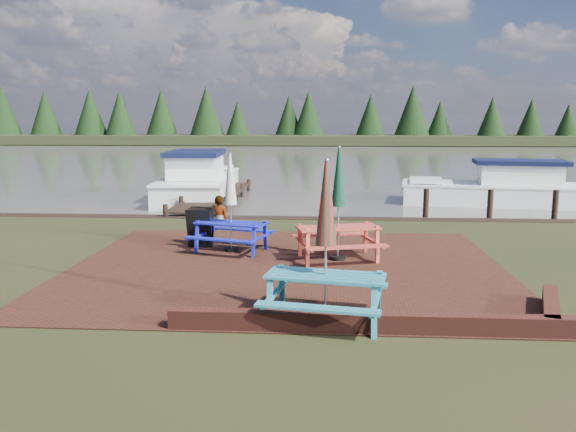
{
  "coord_description": "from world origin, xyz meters",
  "views": [
    {
      "loc": [
        0.77,
        -10.4,
        3.04
      ],
      "look_at": [
        -0.01,
        1.55,
        1.0
      ],
      "focal_mm": 35.0,
      "sensor_mm": 36.0,
      "label": 1
    }
  ],
  "objects_px": {
    "jetty": "(216,196)",
    "boat_jetty": "(199,183)",
    "chalkboard": "(200,227)",
    "picnic_table_blue": "(231,218)",
    "boat_near": "(500,190)",
    "picnic_table_teal": "(326,267)",
    "person": "(219,196)",
    "picnic_table_red": "(338,222)"
  },
  "relations": [
    {
      "from": "jetty",
      "to": "boat_jetty",
      "type": "bearing_deg",
      "value": 123.44
    },
    {
      "from": "chalkboard",
      "to": "picnic_table_blue",
      "type": "bearing_deg",
      "value": -23.5
    },
    {
      "from": "chalkboard",
      "to": "jetty",
      "type": "height_order",
      "value": "chalkboard"
    },
    {
      "from": "jetty",
      "to": "boat_near",
      "type": "distance_m",
      "value": 11.07
    },
    {
      "from": "picnic_table_blue",
      "to": "chalkboard",
      "type": "bearing_deg",
      "value": 169.68
    },
    {
      "from": "picnic_table_teal",
      "to": "jetty",
      "type": "xyz_separation_m",
      "value": [
        -4.3,
        13.48,
        -0.75
      ]
    },
    {
      "from": "jetty",
      "to": "picnic_table_blue",
      "type": "bearing_deg",
      "value": -76.77
    },
    {
      "from": "picnic_table_blue",
      "to": "boat_near",
      "type": "bearing_deg",
      "value": 62.55
    },
    {
      "from": "picnic_table_teal",
      "to": "boat_jetty",
      "type": "relative_size",
      "value": 0.31
    },
    {
      "from": "chalkboard",
      "to": "person",
      "type": "xyz_separation_m",
      "value": [
        -0.18,
        3.41,
        0.31
      ]
    },
    {
      "from": "picnic_table_blue",
      "to": "boat_jetty",
      "type": "distance_m",
      "value": 10.88
    },
    {
      "from": "picnic_table_red",
      "to": "chalkboard",
      "type": "bearing_deg",
      "value": 147.19
    },
    {
      "from": "picnic_table_teal",
      "to": "boat_near",
      "type": "relative_size",
      "value": 0.34
    },
    {
      "from": "picnic_table_teal",
      "to": "boat_jetty",
      "type": "bearing_deg",
      "value": 119.38
    },
    {
      "from": "person",
      "to": "chalkboard",
      "type": "bearing_deg",
      "value": 104.96
    },
    {
      "from": "boat_jetty",
      "to": "boat_near",
      "type": "relative_size",
      "value": 1.07
    },
    {
      "from": "picnic_table_blue",
      "to": "boat_jetty",
      "type": "xyz_separation_m",
      "value": [
        -3.08,
        10.43,
        -0.34
      ]
    },
    {
      "from": "chalkboard",
      "to": "boat_jetty",
      "type": "height_order",
      "value": "boat_jetty"
    },
    {
      "from": "picnic_table_red",
      "to": "jetty",
      "type": "xyz_separation_m",
      "value": [
        -4.58,
        9.59,
        -0.75
      ]
    },
    {
      "from": "chalkboard",
      "to": "boat_near",
      "type": "xyz_separation_m",
      "value": [
        9.77,
        8.99,
        -0.12
      ]
    },
    {
      "from": "jetty",
      "to": "boat_jetty",
      "type": "relative_size",
      "value": 1.16
    },
    {
      "from": "picnic_table_red",
      "to": "person",
      "type": "xyz_separation_m",
      "value": [
        -3.47,
        4.46,
        -0.06
      ]
    },
    {
      "from": "picnic_table_teal",
      "to": "boat_jetty",
      "type": "height_order",
      "value": "picnic_table_teal"
    },
    {
      "from": "boat_jetty",
      "to": "boat_near",
      "type": "distance_m",
      "value": 12.08
    },
    {
      "from": "boat_jetty",
      "to": "picnic_table_blue",
      "type": "bearing_deg",
      "value": -77.53
    },
    {
      "from": "boat_near",
      "to": "person",
      "type": "height_order",
      "value": "person"
    },
    {
      "from": "boat_jetty",
      "to": "person",
      "type": "height_order",
      "value": "boat_jetty"
    },
    {
      "from": "chalkboard",
      "to": "boat_near",
      "type": "relative_size",
      "value": 0.13
    },
    {
      "from": "picnic_table_teal",
      "to": "picnic_table_red",
      "type": "xyz_separation_m",
      "value": [
        0.28,
        3.88,
        0.0
      ]
    },
    {
      "from": "jetty",
      "to": "boat_jetty",
      "type": "xyz_separation_m",
      "value": [
        -0.97,
        1.48,
        0.35
      ]
    },
    {
      "from": "boat_jetty",
      "to": "boat_near",
      "type": "height_order",
      "value": "boat_jetty"
    },
    {
      "from": "boat_jetty",
      "to": "person",
      "type": "xyz_separation_m",
      "value": [
        2.08,
        -6.61,
        0.34
      ]
    },
    {
      "from": "picnic_table_red",
      "to": "chalkboard",
      "type": "distance_m",
      "value": 3.47
    },
    {
      "from": "picnic_table_teal",
      "to": "person",
      "type": "relative_size",
      "value": 1.53
    },
    {
      "from": "boat_near",
      "to": "chalkboard",
      "type": "bearing_deg",
      "value": 141.33
    },
    {
      "from": "picnic_table_blue",
      "to": "boat_jetty",
      "type": "bearing_deg",
      "value": 122.64
    },
    {
      "from": "chalkboard",
      "to": "boat_near",
      "type": "height_order",
      "value": "boat_near"
    },
    {
      "from": "picnic_table_blue",
      "to": "person",
      "type": "xyz_separation_m",
      "value": [
        -1.0,
        3.82,
        0.0
      ]
    },
    {
      "from": "picnic_table_blue",
      "to": "chalkboard",
      "type": "xyz_separation_m",
      "value": [
        -0.82,
        0.41,
        -0.31
      ]
    },
    {
      "from": "picnic_table_red",
      "to": "picnic_table_blue",
      "type": "distance_m",
      "value": 2.56
    },
    {
      "from": "picnic_table_blue",
      "to": "jetty",
      "type": "relative_size",
      "value": 0.25
    },
    {
      "from": "boat_near",
      "to": "picnic_table_blue",
      "type": "bearing_deg",
      "value": 145.09
    }
  ]
}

